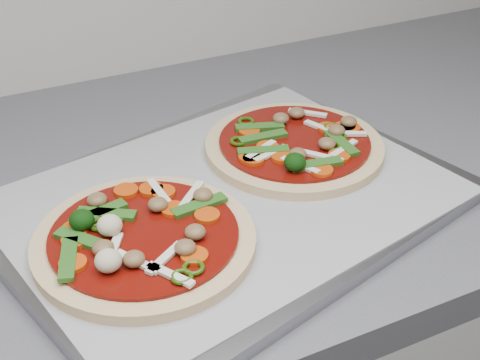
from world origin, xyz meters
name	(u,v)px	position (x,y,z in m)	size (l,w,h in m)	color
baking_tray	(228,202)	(0.23, 1.22, 0.91)	(0.47, 0.35, 0.02)	gray
parchment	(228,195)	(0.23, 1.22, 0.92)	(0.45, 0.33, 0.00)	#A4A4A9
pizza_left	(142,238)	(0.12, 1.17, 0.93)	(0.26, 0.26, 0.04)	tan
pizza_right	(295,145)	(0.34, 1.26, 0.93)	(0.24, 0.24, 0.04)	tan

